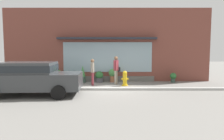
{
  "coord_description": "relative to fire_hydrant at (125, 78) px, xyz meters",
  "views": [
    {
      "loc": [
        0.33,
        -11.11,
        2.07
      ],
      "look_at": [
        0.31,
        1.2,
        0.94
      ],
      "focal_mm": 33.28,
      "sensor_mm": 36.0,
      "label": 1
    }
  ],
  "objects": [
    {
      "name": "pedestrian_passerby",
      "position": [
        -1.95,
        0.15,
        0.48
      ],
      "size": [
        0.26,
        0.44,
        1.59
      ],
      "rotation": [
        0.0,
        0.0,
        1.81
      ],
      "color": "#8E333D",
      "rests_on": "ground_plane"
    },
    {
      "name": "fire_hydrant",
      "position": [
        0.0,
        0.0,
        0.0
      ],
      "size": [
        0.43,
        0.4,
        0.89
      ],
      "color": "gold",
      "rests_on": "ground_plane"
    },
    {
      "name": "storefront",
      "position": [
        -1.1,
        2.01,
        1.99
      ],
      "size": [
        14.0,
        0.81,
        4.95
      ],
      "color": "brown",
      "rests_on": "ground_plane"
    },
    {
      "name": "parked_car_dark_gray",
      "position": [
        -4.56,
        -2.7,
        0.45
      ],
      "size": [
        4.55,
        2.24,
        1.56
      ],
      "rotation": [
        0.0,
        0.0,
        0.04
      ],
      "color": "#383A3D",
      "rests_on": "ground_plane"
    },
    {
      "name": "potted_plant_window_center",
      "position": [
        -0.74,
        1.51,
        0.09
      ],
      "size": [
        0.53,
        0.53,
        0.89
      ],
      "color": "#9E6042",
      "rests_on": "ground_plane"
    },
    {
      "name": "potted_plant_window_left",
      "position": [
        3.27,
        1.31,
        -0.07
      ],
      "size": [
        0.41,
        0.41,
        0.64
      ],
      "color": "#33473D",
      "rests_on": "ground_plane"
    },
    {
      "name": "ground_plane",
      "position": [
        -1.1,
        -1.17,
        -0.44
      ],
      "size": [
        60.0,
        60.0,
        0.0
      ],
      "primitive_type": "plane",
      "color": "gray"
    },
    {
      "name": "potted_plant_near_hydrant",
      "position": [
        -3.48,
        1.5,
        -0.07
      ],
      "size": [
        0.48,
        0.48,
        0.68
      ],
      "color": "#9E6042",
      "rests_on": "ground_plane"
    },
    {
      "name": "pedestrian_with_handbag",
      "position": [
        -0.51,
        0.52,
        0.58
      ],
      "size": [
        0.44,
        0.54,
        1.75
      ],
      "rotation": [
        0.0,
        0.0,
        0.97
      ],
      "color": "#9E9384",
      "rests_on": "ground_plane"
    },
    {
      "name": "potted_plant_low_front",
      "position": [
        -5.54,
        1.41,
        -0.05
      ],
      "size": [
        0.59,
        0.59,
        0.74
      ],
      "color": "#33473D",
      "rests_on": "ground_plane"
    },
    {
      "name": "curb_strip",
      "position": [
        -1.1,
        -1.37,
        -0.38
      ],
      "size": [
        14.0,
        0.24,
        0.12
      ],
      "primitive_type": "cube",
      "color": "#B2B2AD",
      "rests_on": "ground_plane"
    },
    {
      "name": "potted_plant_corner_tall",
      "position": [
        -2.7,
        1.29,
        0.1
      ],
      "size": [
        0.41,
        0.41,
        1.13
      ],
      "color": "#33473D",
      "rests_on": "ground_plane"
    },
    {
      "name": "potted_plant_window_right",
      "position": [
        -4.34,
        1.35,
        0.01
      ],
      "size": [
        0.53,
        0.53,
        0.83
      ],
      "color": "#4C4C51",
      "rests_on": "ground_plane"
    },
    {
      "name": "potted_plant_doorstep",
      "position": [
        -1.62,
        1.38,
        -0.07
      ],
      "size": [
        0.53,
        0.53,
        0.74
      ],
      "color": "#4C4C51",
      "rests_on": "ground_plane"
    }
  ]
}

